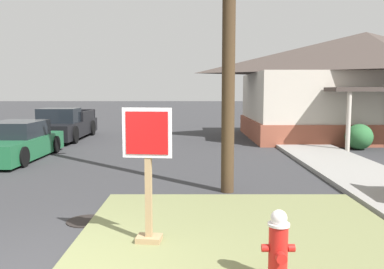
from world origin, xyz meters
The scene contains 9 objects.
grass_corner_patch centered at (2.47, 1.29, 0.04)m, with size 5.02×4.84×0.08m, color olive.
sidewalk_strip centered at (6.18, 6.26, 0.06)m, with size 2.20×19.89×0.12m, color gray.
fire_hydrant centered at (2.69, -0.19, 0.48)m, with size 0.38×0.34×0.86m.
stop_sign centered at (1.07, 1.04, 1.02)m, with size 0.71×0.32×1.96m.
manhole_cover centered at (-0.14, 2.18, 0.01)m, with size 0.70×0.70×0.02m, color black.
parked_sedan_green centered at (-4.19, 8.59, 0.54)m, with size 1.93×4.52×1.25m.
pickup_truck_black centered at (-4.29, 13.98, 0.62)m, with size 2.05×5.36×1.48m.
corner_house centered at (9.91, 14.56, 2.57)m, with size 11.48×8.21×5.02m.
shrub_near_porch centered at (8.16, 10.70, 0.50)m, with size 1.03×1.03×1.00m, color #2D6736.
Camera 1 is at (1.70, -4.59, 2.29)m, focal length 37.32 mm.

